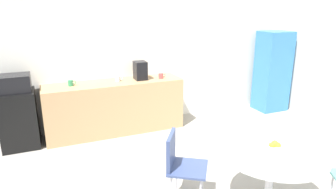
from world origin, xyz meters
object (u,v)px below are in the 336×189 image
round_table (271,162)px  mug_green (118,79)px  mini_fridge (19,119)px  locker_cabinet (272,71)px  chair_navy (179,160)px  mug_white (161,76)px  coffee_maker (140,70)px  fruit_bowl (275,148)px  mug_red (71,83)px  microwave (13,83)px

round_table → mug_green: (-0.93, 2.79, 0.35)m
mini_fridge → locker_cabinet: (4.83, -0.10, 0.38)m
mug_green → chair_navy: bearing=-87.0°
chair_navy → mug_white: 2.30m
locker_cabinet → coffee_maker: (-2.84, 0.10, 0.24)m
locker_cabinet → mug_white: size_ratio=12.78×
mug_white → fruit_bowl: bearing=-86.6°
chair_navy → mug_white: mug_white is taller
mini_fridge → coffee_maker: 2.09m
locker_cabinet → chair_navy: size_ratio=1.99×
mug_green → coffee_maker: (0.40, -0.02, 0.11)m
fruit_bowl → mug_green: 2.98m
mug_white → coffee_maker: (-0.36, 0.08, 0.11)m
locker_cabinet → mug_red: locker_cabinet is taller
round_table → mug_red: 3.29m
chair_navy → coffee_maker: coffee_maker is taller
locker_cabinet → coffee_maker: locker_cabinet is taller
mug_green → coffee_maker: coffee_maker is taller
mug_red → coffee_maker: bearing=-0.8°
round_table → mug_white: 2.73m
locker_cabinet → mug_white: (-2.48, 0.02, 0.12)m
chair_navy → mug_green: size_ratio=6.43×
mini_fridge → chair_navy: (1.72, -2.25, 0.07)m
microwave → mini_fridge: bearing=0.0°
fruit_bowl → mug_green: (-0.92, 2.83, 0.17)m
round_table → mug_green: bearing=108.5°
locker_cabinet → fruit_bowl: size_ratio=7.69×
round_table → mug_red: (-1.71, 2.79, 0.35)m
round_table → fruit_bowl: (-0.01, -0.04, 0.18)m
microwave → fruit_bowl: bearing=-48.2°
microwave → coffee_maker: (1.99, 0.00, 0.03)m
mini_fridge → mug_green: size_ratio=6.96×
mug_red → chair_navy: bearing=-68.4°
mug_white → round_table: bearing=-86.3°
mug_white → coffee_maker: bearing=168.0°
chair_navy → mug_green: 2.31m
mini_fridge → round_table: size_ratio=0.82×
microwave → locker_cabinet: 4.84m
mug_white → mug_red: size_ratio=1.00×
mini_fridge → fruit_bowl: mini_fridge is taller
coffee_maker → mug_green: bearing=177.6°
chair_navy → mug_green: (-0.12, 2.26, 0.43)m
microwave → coffee_maker: 1.99m
mug_green → mug_red: same height
round_table → mug_green: mug_green is taller
mug_green → microwave: bearing=-179.4°
microwave → chair_navy: 2.87m
fruit_bowl → mug_white: bearing=93.4°
mini_fridge → chair_navy: mini_fridge is taller
mug_white → coffee_maker: size_ratio=0.40×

